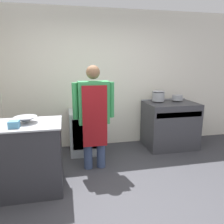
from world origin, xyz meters
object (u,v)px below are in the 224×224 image
(sauce_pot, at_px, (177,98))
(person_cook, at_px, (94,112))
(mixing_bowl, at_px, (26,120))
(fridge_unit, at_px, (86,131))
(stove, at_px, (170,125))
(stock_pot, at_px, (158,96))
(plastic_tub, at_px, (14,124))

(sauce_pot, bearing_deg, person_cook, -157.77)
(mixing_bowl, height_order, sauce_pot, sauce_pot)
(fridge_unit, xyz_separation_m, sauce_pot, (1.89, 0.04, 0.59))
(stove, distance_m, stock_pot, 0.64)
(stove, distance_m, sauce_pot, 0.58)
(stove, xyz_separation_m, sauce_pot, (0.20, 0.13, 0.53))
(stove, relative_size, person_cook, 0.60)
(fridge_unit, bearing_deg, stove, -2.93)
(stove, bearing_deg, sauce_pot, 32.97)
(fridge_unit, height_order, sauce_pot, sauce_pot)
(stock_pot, xyz_separation_m, sauce_pot, (0.42, 0.00, -0.05))
(plastic_tub, bearing_deg, person_cook, 30.51)
(stock_pot, bearing_deg, stove, -29.97)
(stove, bearing_deg, plastic_tub, -155.24)
(fridge_unit, xyz_separation_m, person_cook, (0.07, -0.70, 0.54))
(stove, bearing_deg, mixing_bowl, -158.12)
(fridge_unit, relative_size, plastic_tub, 6.78)
(person_cook, xyz_separation_m, sauce_pot, (1.82, 0.75, 0.05))
(stock_pot, relative_size, sauce_pot, 1.16)
(mixing_bowl, bearing_deg, fridge_unit, 52.13)
(fridge_unit, xyz_separation_m, plastic_tub, (-0.97, -1.32, 0.58))
(person_cook, relative_size, stock_pot, 6.71)
(person_cook, distance_m, stock_pot, 1.59)
(plastic_tub, bearing_deg, mixing_bowl, 63.30)
(fridge_unit, height_order, mixing_bowl, mixing_bowl)
(fridge_unit, distance_m, sauce_pot, 1.98)
(stove, xyz_separation_m, plastic_tub, (-2.66, -1.23, 0.52))
(fridge_unit, distance_m, plastic_tub, 1.73)
(person_cook, bearing_deg, stock_pot, 27.99)
(stove, height_order, sauce_pot, sauce_pot)
(fridge_unit, bearing_deg, plastic_tub, -126.36)
(plastic_tub, height_order, stock_pot, stock_pot)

